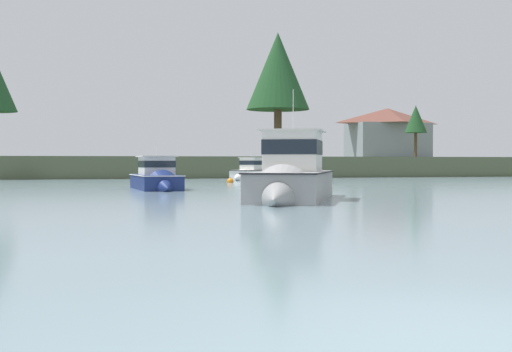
{
  "coord_description": "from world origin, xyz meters",
  "views": [
    {
      "loc": [
        -3.4,
        -5.56,
        1.55
      ],
      "look_at": [
        6.47,
        32.07,
        0.77
      ],
      "focal_mm": 47.8,
      "sensor_mm": 36.0,
      "label": 1
    }
  ],
  "objects_px": {
    "cruiser_navy": "(158,182)",
    "mooring_buoy_orange": "(230,181)",
    "cruiser_grey": "(290,185)",
    "cruiser_white": "(249,175)"
  },
  "relations": [
    {
      "from": "cruiser_grey",
      "to": "cruiser_navy",
      "type": "relative_size",
      "value": 1.34
    },
    {
      "from": "cruiser_grey",
      "to": "cruiser_white",
      "type": "xyz_separation_m",
      "value": [
        6.26,
        31.73,
        -0.19
      ]
    },
    {
      "from": "cruiser_grey",
      "to": "mooring_buoy_orange",
      "type": "xyz_separation_m",
      "value": [
        2.97,
        24.5,
        -0.55
      ]
    },
    {
      "from": "cruiser_white",
      "to": "cruiser_navy",
      "type": "distance_m",
      "value": 21.89
    },
    {
      "from": "cruiser_grey",
      "to": "mooring_buoy_orange",
      "type": "distance_m",
      "value": 24.69
    },
    {
      "from": "cruiser_navy",
      "to": "mooring_buoy_orange",
      "type": "height_order",
      "value": "cruiser_navy"
    },
    {
      "from": "cruiser_white",
      "to": "cruiser_grey",
      "type": "bearing_deg",
      "value": -101.15
    },
    {
      "from": "cruiser_grey",
      "to": "cruiser_white",
      "type": "distance_m",
      "value": 32.34
    },
    {
      "from": "cruiser_grey",
      "to": "cruiser_white",
      "type": "height_order",
      "value": "cruiser_grey"
    },
    {
      "from": "cruiser_white",
      "to": "mooring_buoy_orange",
      "type": "distance_m",
      "value": 7.95
    }
  ]
}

